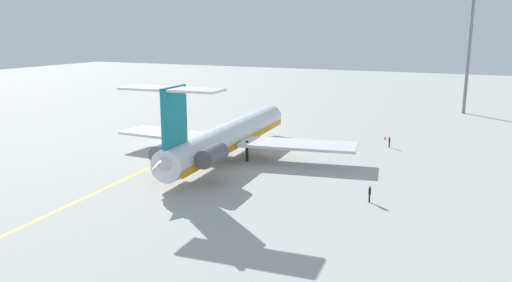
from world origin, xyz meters
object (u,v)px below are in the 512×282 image
object	(u,v)px
ground_crew_near_nose	(370,192)
safety_cone_wingtip	(385,138)
safety_cone_nose	(178,123)
light_mast	(470,44)
ground_crew_near_tail	(389,140)
main_jetliner	(227,137)

from	to	relation	value
ground_crew_near_nose	safety_cone_wingtip	xyz separation A→B (m)	(-31.64, -4.57, -0.85)
ground_crew_near_nose	safety_cone_wingtip	size ratio (longest dim) A/B	3.23
safety_cone_nose	safety_cone_wingtip	size ratio (longest dim) A/B	1.00
safety_cone_nose	ground_crew_near_nose	bearing A→B (deg)	56.32
light_mast	ground_crew_near_nose	bearing A→B (deg)	-4.79
ground_crew_near_tail	light_mast	size ratio (longest dim) A/B	0.06
safety_cone_nose	light_mast	size ratio (longest dim) A/B	0.02
ground_crew_near_tail	safety_cone_wingtip	distance (m)	5.80
safety_cone_wingtip	safety_cone_nose	bearing A→B (deg)	-85.58
main_jetliner	safety_cone_nose	distance (m)	28.71
safety_cone_nose	main_jetliner	bearing A→B (deg)	47.57
safety_cone_nose	light_mast	bearing A→B (deg)	127.18
ground_crew_near_tail	safety_cone_wingtip	bearing A→B (deg)	-116.55
safety_cone_wingtip	light_mast	size ratio (longest dim) A/B	0.02
main_jetliner	light_mast	world-z (taller)	light_mast
ground_crew_near_nose	safety_cone_wingtip	bearing A→B (deg)	117.06
safety_cone_wingtip	ground_crew_near_nose	bearing A→B (deg)	8.22
safety_cone_nose	light_mast	distance (m)	62.55
ground_crew_near_nose	safety_cone_nose	distance (m)	51.70
main_jetliner	ground_crew_near_nose	bearing A→B (deg)	-117.66
safety_cone_nose	safety_cone_wingtip	world-z (taller)	same
main_jetliner	safety_cone_nose	bearing A→B (deg)	43.11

